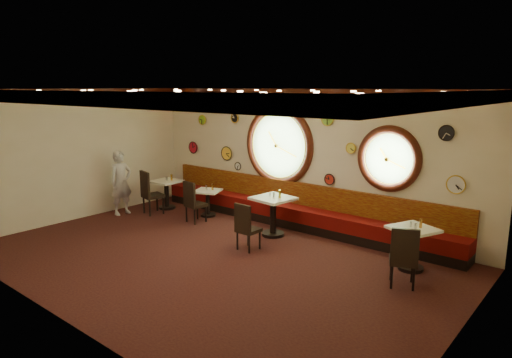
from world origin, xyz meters
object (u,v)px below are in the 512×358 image
Objects in this scene: table_a at (167,191)px; condiment_c_pepper at (274,194)px; condiment_d_salt at (411,224)px; condiment_b_salt at (206,187)px; condiment_b_pepper at (207,188)px; condiment_c_bottle at (280,194)px; condiment_a_pepper at (167,179)px; chair_b at (193,199)px; chair_c at (246,224)px; table_d at (412,243)px; condiment_a_salt at (166,178)px; condiment_c_salt at (270,195)px; table_c at (273,211)px; condiment_a_bottle at (172,177)px; condiment_b_bottle at (213,187)px; table_b at (208,200)px; condiment_d_pepper at (416,226)px; condiment_d_bottle at (421,223)px; chair_a at (149,190)px; waiter at (121,183)px; chair_d at (404,254)px.

condiment_c_pepper is (3.61, 0.02, 0.44)m from table_a.
condiment_b_salt is at bearing 177.82° from condiment_d_salt.
condiment_b_salt is 0.14m from condiment_b_pepper.
condiment_c_bottle reaches higher than condiment_d_salt.
condiment_d_salt is at bearing 0.35° from condiment_a_pepper.
table_a is at bearing -173.09° from condiment_b_pepper.
chair_b is 1.05× the size of chair_c.
table_d is 5.21m from chair_b.
condiment_b_pepper is (-5.28, 0.12, -0.11)m from condiment_d_salt.
condiment_c_salt is (3.58, -0.05, 0.10)m from condiment_a_salt.
condiment_a_bottle is (-3.51, 0.10, 0.31)m from table_c.
condiment_b_pepper is at bearing -132.66° from condiment_b_bottle.
table_b is 8.36× the size of condiment_d_salt.
chair_c is 3.21m from condiment_d_pepper.
condiment_c_bottle is at bearing 10.78° from table_c.
condiment_d_salt is (5.27, -0.14, 0.41)m from table_b.
condiment_a_bottle is at bearing 178.90° from condiment_d_pepper.
condiment_d_bottle is at bearing 1.93° from condiment_c_salt.
table_d is 6.61m from condiment_a_bottle.
chair_a reaches higher than condiment_a_salt.
chair_a reaches higher than condiment_c_salt.
condiment_d_bottle is (5.43, -0.05, 0.14)m from condiment_b_pepper.
condiment_c_pepper is 0.16m from condiment_c_bottle.
waiter is at bearing -145.98° from condiment_b_pepper.
condiment_d_pepper is at bearing -2.23° from table_b.
table_b is at bearing 175.25° from condiment_c_salt.
chair_a reaches higher than chair_b.
condiment_a_bottle is at bearing -172.57° from condiment_b_salt.
condiment_c_bottle is at bearing 18.40° from chair_b.
condiment_b_bottle is (0.09, 0.09, 0.33)m from table_b.
condiment_a_pepper is at bearing 179.98° from condiment_c_salt.
condiment_d_salt is at bearing -79.82° from waiter.
table_c is at bearing -179.14° from table_d.
condiment_b_pepper is 0.15m from condiment_b_bottle.
condiment_c_salt reaches higher than condiment_b_bottle.
chair_a is at bearing -142.23° from condiment_b_salt.
condiment_a_salt is 0.80× the size of condiment_b_pepper.
chair_d is at bearing 7.30° from chair_c.
chair_b is 5.78× the size of condiment_d_pepper.
table_c is (3.61, -0.00, 0.06)m from table_a.
chair_c is at bearing -9.97° from chair_b.
condiment_a_salt is 0.89× the size of condiment_d_salt.
chair_b is 5.37m from chair_d.
table_c reaches higher than condiment_b_salt.
condiment_c_bottle is at bearing 2.50° from condiment_c_pepper.
condiment_a_salt is 0.52× the size of condiment_b_bottle.
condiment_d_bottle is at bearing 0.13° from condiment_a_bottle.
condiment_b_pepper is 2.23m from waiter.
waiter is at bearing -171.72° from condiment_d_pepper.
table_a reaches higher than table_b.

